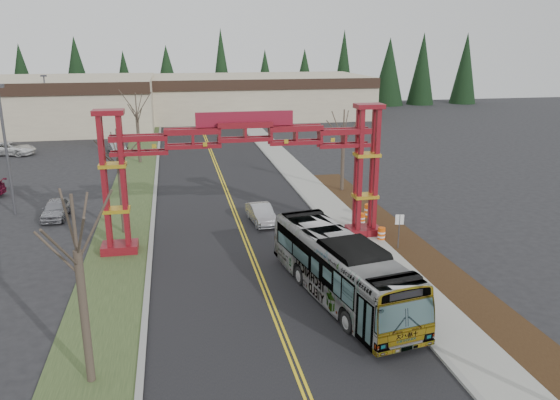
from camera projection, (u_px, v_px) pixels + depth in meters
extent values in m
cube|color=black|center=(235.00, 212.00, 42.23)|extent=(12.00, 110.00, 0.02)
cube|color=yellow|center=(233.00, 212.00, 42.21)|extent=(0.12, 100.00, 0.01)
cube|color=yellow|center=(236.00, 212.00, 42.25)|extent=(0.12, 100.00, 0.01)
cube|color=gray|center=(311.00, 206.00, 43.37)|extent=(0.30, 110.00, 0.15)
cube|color=gray|center=(329.00, 205.00, 43.64)|extent=(2.60, 110.00, 0.14)
cube|color=black|center=(451.00, 281.00, 30.01)|extent=(2.60, 50.00, 0.12)
cube|color=#2F4221|center=(128.00, 218.00, 40.73)|extent=(4.00, 110.00, 0.08)
cube|color=gray|center=(153.00, 216.00, 41.06)|extent=(0.30, 110.00, 0.15)
cube|color=maroon|center=(120.00, 248.00, 34.07)|extent=(2.20, 1.60, 0.60)
cube|color=maroon|center=(104.00, 183.00, 32.43)|extent=(0.28, 0.28, 8.00)
cube|color=maroon|center=(123.00, 182.00, 32.63)|extent=(0.28, 0.28, 8.00)
cube|color=maroon|center=(105.00, 180.00, 33.09)|extent=(0.28, 0.28, 8.00)
cube|color=maroon|center=(124.00, 180.00, 33.29)|extent=(0.28, 0.28, 8.00)
cube|color=gold|center=(117.00, 210.00, 33.36)|extent=(1.60, 1.10, 0.22)
cube|color=gold|center=(113.00, 165.00, 32.58)|extent=(1.60, 1.10, 0.22)
cube|color=maroon|center=(108.00, 112.00, 31.69)|extent=(1.80, 1.20, 0.30)
cube|color=maroon|center=(363.00, 231.00, 37.06)|extent=(2.20, 1.60, 0.60)
cube|color=maroon|center=(360.00, 171.00, 35.42)|extent=(0.28, 0.28, 8.00)
cube|color=maroon|center=(376.00, 170.00, 35.63)|extent=(0.28, 0.28, 8.00)
cube|color=maroon|center=(357.00, 169.00, 36.08)|extent=(0.28, 0.28, 8.00)
cube|color=maroon|center=(372.00, 168.00, 36.29)|extent=(0.28, 0.28, 8.00)
cube|color=gold|center=(365.00, 196.00, 36.36)|extent=(1.60, 1.10, 0.22)
cube|color=gold|center=(367.00, 155.00, 35.57)|extent=(1.60, 1.10, 0.22)
cube|color=maroon|center=(369.00, 106.00, 34.69)|extent=(1.80, 1.20, 0.30)
cube|color=maroon|center=(245.00, 129.00, 33.54)|extent=(16.00, 0.90, 1.00)
cube|color=maroon|center=(245.00, 144.00, 33.79)|extent=(16.00, 0.90, 0.60)
cube|color=maroon|center=(245.00, 119.00, 33.36)|extent=(6.00, 0.25, 0.90)
cube|color=tan|center=(255.00, 96.00, 94.90)|extent=(38.00, 20.00, 7.00)
cube|color=black|center=(264.00, 85.00, 84.64)|extent=(38.00, 0.40, 1.60)
cone|color=black|center=(27.00, 77.00, 97.97)|extent=(5.60, 5.60, 13.00)
cylinder|color=#382D26|center=(31.00, 109.00, 99.57)|extent=(0.80, 0.80, 1.60)
cone|color=black|center=(77.00, 76.00, 99.56)|extent=(5.60, 5.60, 13.00)
cylinder|color=#382D26|center=(80.00, 108.00, 101.16)|extent=(0.80, 0.80, 1.60)
cone|color=black|center=(125.00, 76.00, 101.15)|extent=(5.60, 5.60, 13.00)
cylinder|color=#382D26|center=(127.00, 107.00, 102.75)|extent=(0.80, 0.80, 1.60)
cone|color=black|center=(171.00, 75.00, 102.74)|extent=(5.60, 5.60, 13.00)
cylinder|color=#382D26|center=(173.00, 106.00, 104.34)|extent=(0.80, 0.80, 1.60)
cone|color=black|center=(216.00, 75.00, 104.33)|extent=(5.60, 5.60, 13.00)
cylinder|color=#382D26|center=(217.00, 105.00, 105.93)|extent=(0.80, 0.80, 1.60)
cone|color=black|center=(260.00, 74.00, 105.92)|extent=(5.60, 5.60, 13.00)
cylinder|color=#382D26|center=(261.00, 104.00, 107.52)|extent=(0.80, 0.80, 1.60)
cone|color=black|center=(303.00, 74.00, 107.51)|extent=(5.60, 5.60, 13.00)
cylinder|color=#382D26|center=(302.00, 103.00, 109.11)|extent=(0.80, 0.80, 1.60)
cone|color=black|center=(344.00, 73.00, 109.10)|extent=(5.60, 5.60, 13.00)
cylinder|color=#382D26|center=(343.00, 102.00, 110.70)|extent=(0.80, 0.80, 1.60)
cone|color=black|center=(384.00, 73.00, 110.69)|extent=(5.60, 5.60, 13.00)
cylinder|color=#382D26|center=(383.00, 101.00, 112.29)|extent=(0.80, 0.80, 1.60)
cone|color=black|center=(423.00, 72.00, 112.28)|extent=(5.60, 5.60, 13.00)
cylinder|color=#382D26|center=(421.00, 100.00, 113.88)|extent=(0.80, 0.80, 1.60)
cone|color=black|center=(461.00, 72.00, 113.87)|extent=(5.60, 5.60, 13.00)
cylinder|color=#382D26|center=(458.00, 100.00, 115.47)|extent=(0.80, 0.80, 1.60)
imported|color=#A6A8AE|center=(341.00, 269.00, 27.59)|extent=(4.81, 12.23, 3.32)
imported|color=#A5A8AD|center=(261.00, 214.00, 39.52)|extent=(1.85, 4.27, 1.37)
imported|color=#97979E|center=(56.00, 209.00, 40.61)|extent=(1.75, 4.18, 1.41)
imported|color=#919398|center=(116.00, 146.00, 64.54)|extent=(2.69, 4.72, 1.47)
imported|color=white|center=(11.00, 148.00, 63.11)|extent=(6.07, 4.19, 1.54)
cylinder|color=#382D26|center=(85.00, 319.00, 20.43)|extent=(0.32, 0.32, 5.47)
cylinder|color=#382D26|center=(74.00, 224.00, 19.38)|extent=(0.12, 0.12, 2.22)
cylinder|color=#382D26|center=(122.00, 196.00, 36.87)|extent=(0.29, 0.29, 5.33)
cylinder|color=#382D26|center=(117.00, 144.00, 35.86)|extent=(0.11, 0.11, 2.00)
cylinder|color=#382D26|center=(138.00, 138.00, 58.54)|extent=(0.33, 0.33, 5.34)
cylinder|color=#382D26|center=(136.00, 104.00, 57.50)|extent=(0.12, 0.12, 2.27)
cylinder|color=#382D26|center=(343.00, 163.00, 47.40)|extent=(0.31, 0.31, 5.13)
cylinder|color=#382D26|center=(344.00, 122.00, 46.41)|extent=(0.12, 0.12, 2.13)
cylinder|color=#3F3F44|center=(7.00, 153.00, 40.34)|extent=(0.21, 0.21, 9.54)
cylinder|color=#3F3F44|center=(48.00, 109.00, 71.56)|extent=(0.18, 0.18, 8.31)
cube|color=#3F3F44|center=(44.00, 76.00, 70.37)|extent=(0.74, 0.37, 0.23)
cylinder|color=#3F3F44|center=(399.00, 232.00, 34.24)|extent=(0.06, 0.06, 2.35)
cube|color=white|center=(400.00, 220.00, 34.00)|extent=(0.53, 0.15, 0.64)
cylinder|color=#E7550C|center=(381.00, 234.00, 35.97)|extent=(0.49, 0.49, 0.94)
cylinder|color=white|center=(382.00, 232.00, 35.93)|extent=(0.51, 0.51, 0.11)
cylinder|color=white|center=(381.00, 236.00, 36.01)|extent=(0.51, 0.51, 0.11)
cylinder|color=#E7550C|center=(362.00, 220.00, 38.94)|extent=(0.48, 0.48, 0.93)
cylinder|color=white|center=(362.00, 218.00, 38.90)|extent=(0.50, 0.50, 0.11)
cylinder|color=white|center=(361.00, 221.00, 38.97)|extent=(0.50, 0.50, 0.11)
cylinder|color=#E7550C|center=(368.00, 211.00, 40.54)|extent=(0.57, 0.57, 1.09)
cylinder|color=white|center=(368.00, 209.00, 40.49)|extent=(0.59, 0.59, 0.13)
cylinder|color=white|center=(368.00, 214.00, 40.59)|extent=(0.59, 0.59, 0.13)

